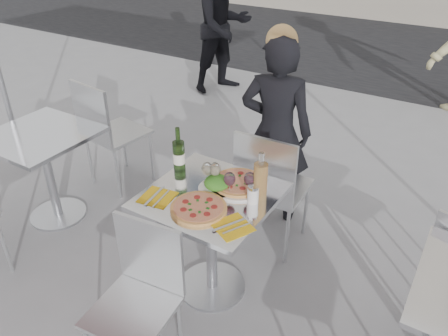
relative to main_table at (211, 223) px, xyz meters
The scene contains 21 objects.
ground 0.54m from the main_table, ahead, with size 80.00×80.00×0.00m, color gray.
street_asphalt 6.52m from the main_table, 90.00° to the left, with size 24.00×5.00×0.00m, color black.
main_table is the anchor object (origin of this frame).
side_table_left 1.50m from the main_table, behind, with size 0.72×0.72×0.75m.
chair_far 0.57m from the main_table, 77.77° to the left, with size 0.45×0.46×0.95m.
chair_near 0.60m from the main_table, 93.48° to the right, with size 0.43×0.44×0.86m.
side_chair_lfar 1.53m from the main_table, 158.15° to the left, with size 0.51×0.52×0.99m.
woman_diner 0.97m from the main_table, 92.49° to the left, with size 0.54×0.35×1.47m, color black.
pedestrian_a 3.70m from the main_table, 120.42° to the left, with size 0.82×0.64×1.69m, color black.
pizza_near 0.27m from the main_table, 80.75° to the right, with size 0.31×0.31×0.02m.
pizza_far 0.29m from the main_table, 61.40° to the left, with size 0.35×0.35×0.03m.
salad_plate 0.26m from the main_table, 86.73° to the left, with size 0.22×0.22×0.09m.
wine_bottle 0.47m from the main_table, 158.45° to the left, with size 0.07×0.07×0.29m.
carafe 0.43m from the main_table, 25.19° to the left, with size 0.08×0.08×0.29m.
sugar_shaker 0.36m from the main_table, 13.52° to the left, with size 0.06×0.06×0.11m.
wineglass_white_a 0.33m from the main_table, 133.75° to the left, with size 0.07×0.07×0.16m.
wineglass_white_b 0.33m from the main_table, 105.12° to the left, with size 0.07×0.07×0.16m.
wineglass_red_a 0.34m from the main_table, 22.93° to the left, with size 0.07×0.07×0.16m.
wineglass_red_b 0.39m from the main_table, 27.44° to the left, with size 0.07×0.07×0.16m.
napkin_left 0.37m from the main_table, 142.47° to the right, with size 0.20×0.20×0.01m.
napkin_right 0.39m from the main_table, 36.08° to the right, with size 0.24×0.24×0.01m.
Camera 1 is at (1.16, -1.73, 2.18)m, focal length 35.00 mm.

